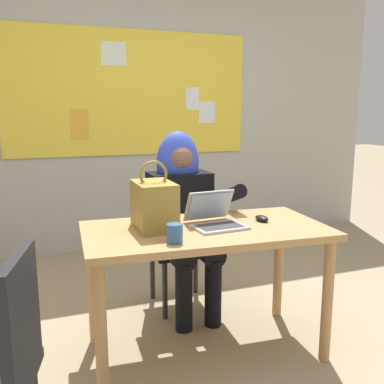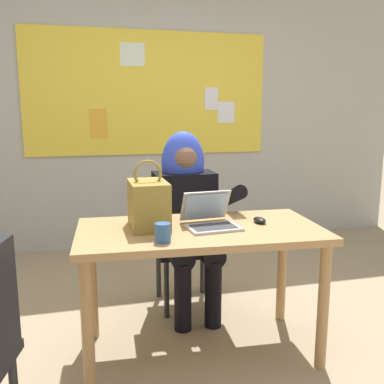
% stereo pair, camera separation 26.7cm
% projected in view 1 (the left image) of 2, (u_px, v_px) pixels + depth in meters
% --- Properties ---
extents(ground_plane, '(24.00, 24.00, 0.00)m').
position_uv_depth(ground_plane, '(213.00, 346.00, 2.58)').
color(ground_plane, tan).
extents(wall_back_bulletin, '(5.56, 2.34, 2.89)m').
position_uv_depth(wall_back_bulletin, '(130.00, 103.00, 4.27)').
color(wall_back_bulletin, '#B2B2AD').
rests_on(wall_back_bulletin, ground).
extents(desk_main, '(1.39, 0.78, 0.75)m').
position_uv_depth(desk_main, '(206.00, 245.00, 2.42)').
color(desk_main, tan).
rests_on(desk_main, ground).
extents(chair_at_desk, '(0.43, 0.43, 0.90)m').
position_uv_depth(chair_at_desk, '(178.00, 235.00, 3.12)').
color(chair_at_desk, black).
rests_on(chair_at_desk, ground).
extents(person_costumed, '(0.60, 0.61, 1.25)m').
position_uv_depth(person_costumed, '(183.00, 207.00, 2.96)').
color(person_costumed, black).
rests_on(person_costumed, ground).
extents(laptop, '(0.30, 0.31, 0.19)m').
position_uv_depth(laptop, '(216.00, 218.00, 2.42)').
color(laptop, '#B7B7BC').
rests_on(laptop, desk_main).
extents(computer_mouse, '(0.07, 0.11, 0.03)m').
position_uv_depth(computer_mouse, '(262.00, 218.00, 2.53)').
color(computer_mouse, black).
rests_on(computer_mouse, desk_main).
extents(handbag, '(0.20, 0.30, 0.38)m').
position_uv_depth(handbag, '(154.00, 205.00, 2.35)').
color(handbag, olive).
rests_on(handbag, desk_main).
extents(coffee_mug, '(0.08, 0.08, 0.09)m').
position_uv_depth(coffee_mug, '(175.00, 233.00, 2.12)').
color(coffee_mug, '#336099').
rests_on(coffee_mug, desk_main).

